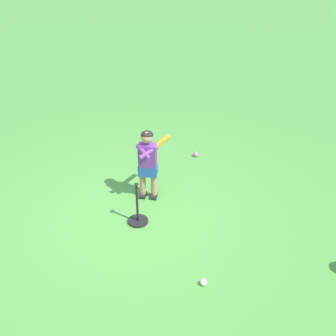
{
  "coord_description": "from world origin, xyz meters",
  "views": [
    {
      "loc": [
        4.67,
        -0.7,
        3.66
      ],
      "look_at": [
        -0.43,
        0.62,
        0.45
      ],
      "focal_mm": 45.21,
      "sensor_mm": 36.0,
      "label": 1
    }
  ],
  "objects_px": {
    "play_ball_behind_batter": "(204,282)",
    "play_ball_near_batter": "(196,154)",
    "child_batter": "(148,159)",
    "batting_tee": "(138,216)"
  },
  "relations": [
    {
      "from": "play_ball_behind_batter",
      "to": "play_ball_near_batter",
      "type": "bearing_deg",
      "value": 163.95
    },
    {
      "from": "play_ball_behind_batter",
      "to": "play_ball_near_batter",
      "type": "xyz_separation_m",
      "value": [
        -2.84,
        0.82,
        0.0
      ]
    },
    {
      "from": "child_batter",
      "to": "play_ball_behind_batter",
      "type": "relative_size",
      "value": 13.53
    },
    {
      "from": "child_batter",
      "to": "batting_tee",
      "type": "distance_m",
      "value": 0.83
    },
    {
      "from": "play_ball_behind_batter",
      "to": "batting_tee",
      "type": "relative_size",
      "value": 0.13
    },
    {
      "from": "play_ball_near_batter",
      "to": "batting_tee",
      "type": "relative_size",
      "value": 0.14
    },
    {
      "from": "child_batter",
      "to": "play_ball_near_batter",
      "type": "height_order",
      "value": "child_batter"
    },
    {
      "from": "child_batter",
      "to": "play_ball_near_batter",
      "type": "bearing_deg",
      "value": 132.95
    },
    {
      "from": "child_batter",
      "to": "play_ball_near_batter",
      "type": "relative_size",
      "value": 12.42
    },
    {
      "from": "batting_tee",
      "to": "play_ball_near_batter",
      "type": "bearing_deg",
      "value": 139.12
    }
  ]
}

